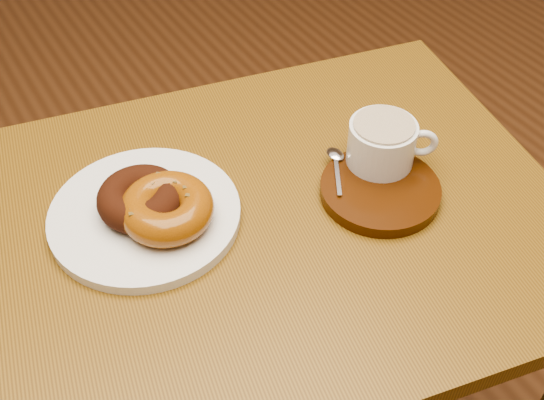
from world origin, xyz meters
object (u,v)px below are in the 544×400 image
saucer (380,190)px  coffee_cup (383,143)px  cafe_table (260,275)px  donut_plate (145,215)px

saucer → coffee_cup: size_ratio=1.44×
saucer → cafe_table: bearing=162.8°
donut_plate → saucer: bearing=-23.0°
cafe_table → coffee_cup: coffee_cup is taller
saucer → coffee_cup: 0.06m
cafe_table → donut_plate: 0.19m
coffee_cup → donut_plate: bearing=-160.3°
cafe_table → saucer: size_ratio=5.69×
coffee_cup → cafe_table: bearing=-148.6°
cafe_table → saucer: saucer is taller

